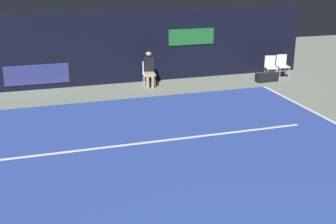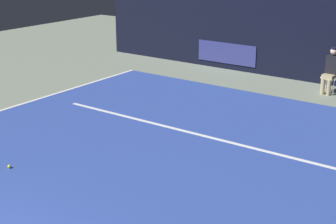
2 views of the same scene
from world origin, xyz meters
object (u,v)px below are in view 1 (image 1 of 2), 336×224
Objects in this scene: equipment_bag at (267,77)px; line_judge_on_chair at (149,68)px; courtside_chair_near at (271,66)px; courtside_chair_far at (282,65)px.

line_judge_on_chair is at bearing 170.75° from equipment_bag.
courtside_chair_far is (0.54, 0.06, 0.00)m from courtside_chair_near.
line_judge_on_chair reaches higher than courtside_chair_near.
line_judge_on_chair is at bearing 177.41° from courtside_chair_near.
courtside_chair_far is at bearing -1.66° from line_judge_on_chair.
courtside_chair_near is 0.55m from courtside_chair_far.
courtside_chair_near is 0.61m from equipment_bag.
line_judge_on_chair is at bearing 178.34° from courtside_chair_far.
courtside_chair_near is (4.77, -0.22, -0.18)m from line_judge_on_chair.
courtside_chair_near is at bearing -2.59° from line_judge_on_chair.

